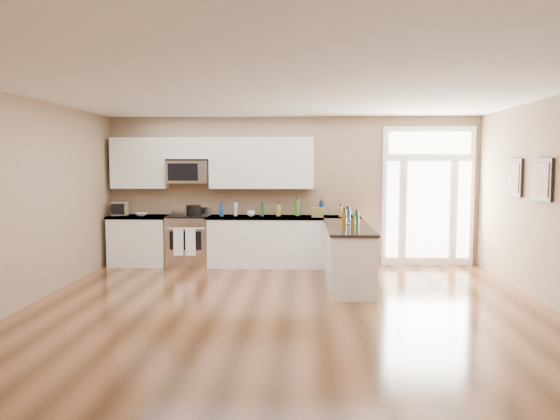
% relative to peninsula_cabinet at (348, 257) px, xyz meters
% --- Properties ---
extents(ground, '(8.00, 8.00, 0.00)m').
position_rel_peninsula_cabinet_xyz_m(ground, '(-0.93, -2.24, -0.43)').
color(ground, '#472813').
extents(room_shell, '(8.00, 8.00, 8.00)m').
position_rel_peninsula_cabinet_xyz_m(room_shell, '(-0.93, -2.24, 1.27)').
color(room_shell, '#90775B').
rests_on(room_shell, ground).
extents(back_cabinet_left, '(1.10, 0.66, 0.94)m').
position_rel_peninsula_cabinet_xyz_m(back_cabinet_left, '(-3.80, 1.45, 0.00)').
color(back_cabinet_left, white).
rests_on(back_cabinet_left, ground).
extents(back_cabinet_right, '(2.85, 0.66, 0.94)m').
position_rel_peninsula_cabinet_xyz_m(back_cabinet_right, '(-1.08, 1.45, 0.00)').
color(back_cabinet_right, white).
rests_on(back_cabinet_right, ground).
extents(peninsula_cabinet, '(0.69, 2.32, 0.94)m').
position_rel_peninsula_cabinet_xyz_m(peninsula_cabinet, '(0.00, 0.00, 0.00)').
color(peninsula_cabinet, white).
rests_on(peninsula_cabinet, ground).
extents(upper_cabinet_left, '(1.04, 0.33, 0.95)m').
position_rel_peninsula_cabinet_xyz_m(upper_cabinet_left, '(-3.81, 1.59, 1.49)').
color(upper_cabinet_left, white).
rests_on(upper_cabinet_left, room_shell).
extents(upper_cabinet_right, '(1.94, 0.33, 0.95)m').
position_rel_peninsula_cabinet_xyz_m(upper_cabinet_right, '(-1.50, 1.59, 1.49)').
color(upper_cabinet_right, white).
rests_on(upper_cabinet_right, room_shell).
extents(upper_cabinet_short, '(0.82, 0.33, 0.40)m').
position_rel_peninsula_cabinet_xyz_m(upper_cabinet_short, '(-2.88, 1.59, 1.77)').
color(upper_cabinet_short, white).
rests_on(upper_cabinet_short, room_shell).
extents(microwave, '(0.78, 0.41, 0.42)m').
position_rel_peninsula_cabinet_xyz_m(microwave, '(-2.88, 1.56, 1.33)').
color(microwave, silver).
rests_on(microwave, room_shell).
extents(entry_door, '(1.70, 0.10, 2.60)m').
position_rel_peninsula_cabinet_xyz_m(entry_door, '(1.62, 1.71, 0.87)').
color(entry_door, white).
rests_on(entry_door, ground).
extents(wall_art_near, '(0.05, 0.58, 0.58)m').
position_rel_peninsula_cabinet_xyz_m(wall_art_near, '(2.54, -0.04, 1.27)').
color(wall_art_near, black).
rests_on(wall_art_near, room_shell).
extents(wall_art_far, '(0.05, 0.58, 0.58)m').
position_rel_peninsula_cabinet_xyz_m(wall_art_far, '(2.54, -1.04, 1.27)').
color(wall_art_far, black).
rests_on(wall_art_far, room_shell).
extents(kitchen_range, '(0.78, 0.69, 1.08)m').
position_rel_peninsula_cabinet_xyz_m(kitchen_range, '(-2.85, 1.45, 0.04)').
color(kitchen_range, silver).
rests_on(kitchen_range, ground).
extents(stockpot, '(0.29, 0.29, 0.21)m').
position_rel_peninsula_cabinet_xyz_m(stockpot, '(-2.74, 1.37, 0.62)').
color(stockpot, black).
rests_on(stockpot, kitchen_range).
extents(toaster_oven, '(0.37, 0.32, 0.27)m').
position_rel_peninsula_cabinet_xyz_m(toaster_oven, '(-4.15, 1.44, 0.64)').
color(toaster_oven, silver).
rests_on(toaster_oven, back_cabinet_left).
extents(cardboard_box, '(0.22, 0.17, 0.18)m').
position_rel_peninsula_cabinet_xyz_m(cardboard_box, '(-0.45, 1.32, 0.59)').
color(cardboard_box, brown).
rests_on(cardboard_box, back_cabinet_right).
extents(bowl_left, '(0.23, 0.23, 0.05)m').
position_rel_peninsula_cabinet_xyz_m(bowl_left, '(-3.73, 1.40, 0.53)').
color(bowl_left, white).
rests_on(bowl_left, back_cabinet_left).
extents(bowl_peninsula, '(0.20, 0.20, 0.05)m').
position_rel_peninsula_cabinet_xyz_m(bowl_peninsula, '(0.01, 0.14, 0.53)').
color(bowl_peninsula, white).
rests_on(bowl_peninsula, peninsula_cabinet).
extents(cup_counter, '(0.16, 0.16, 0.10)m').
position_rel_peninsula_cabinet_xyz_m(cup_counter, '(-1.68, 1.40, 0.56)').
color(cup_counter, white).
rests_on(cup_counter, back_cabinet_right).
extents(counter_bottles, '(2.41, 2.46, 0.32)m').
position_rel_peninsula_cabinet_xyz_m(counter_bottles, '(-0.57, 0.79, 0.63)').
color(counter_bottles, '#19591E').
rests_on(counter_bottles, back_cabinet_right).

